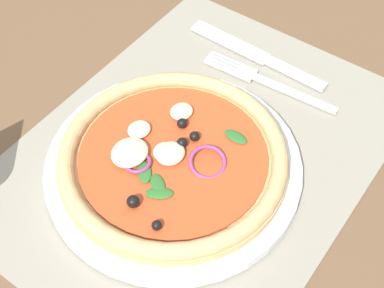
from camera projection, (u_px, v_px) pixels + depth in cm
name	position (u px, v px, depth cm)	size (l,w,h in cm)	color
ground_plane	(198.00, 159.00, 64.81)	(190.00, 140.00, 2.40)	brown
placemat	(198.00, 151.00, 63.71)	(46.83, 35.42, 0.40)	gray
plate	(173.00, 167.00, 61.31)	(27.86, 27.86, 1.30)	white
pizza	(173.00, 157.00, 59.96)	(24.72, 24.72, 2.62)	tan
fork	(262.00, 80.00, 70.27)	(2.67, 18.06, 0.44)	silver
knife	(255.00, 54.00, 73.16)	(2.28, 20.03, 0.62)	silver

